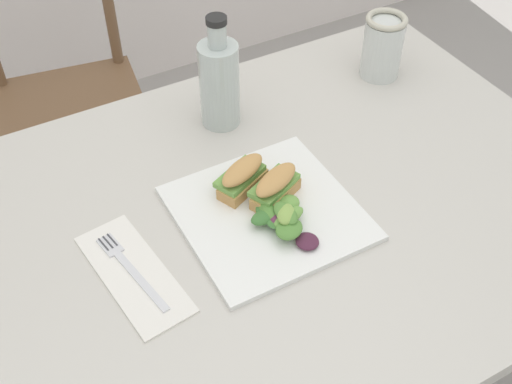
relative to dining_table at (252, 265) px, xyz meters
The scene contains 10 objects.
dining_table is the anchor object (origin of this frame).
chair_wooden_far 0.91m from the dining_table, 96.74° to the left, with size 0.46×0.46×0.87m.
plate_lunch 0.14m from the dining_table, 21.28° to the right, with size 0.29×0.29×0.01m, color white.
sandwich_half_front 0.18m from the dining_table, 11.31° to the left, with size 0.11×0.08×0.06m.
sandwich_half_back 0.18m from the dining_table, 76.92° to the left, with size 0.11×0.08×0.06m.
salad_mixed_greens 0.16m from the dining_table, 53.29° to the right, with size 0.10×0.16×0.04m.
napkin_folded 0.25m from the dining_table, behind, with size 0.09×0.24×0.00m, color silver.
fork_on_napkin 0.26m from the dining_table, behind, with size 0.05×0.19×0.00m.
bottle_cold_brew 0.34m from the dining_table, 74.47° to the left, with size 0.08×0.08×0.23m.
mason_jar_iced_tea 0.53m from the dining_table, 28.38° to the left, with size 0.09×0.09×0.14m.
Camera 1 is at (-0.40, -0.54, 1.53)m, focal length 44.96 mm.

